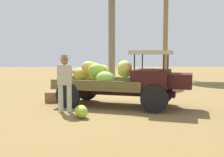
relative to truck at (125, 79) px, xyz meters
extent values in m
plane|color=olive|center=(-0.10, 0.27, -0.91)|extent=(60.00, 60.00, 0.00)
cube|color=#351312|center=(-0.35, 0.12, -0.44)|extent=(3.93, 1.70, 0.16)
cylinder|color=black|center=(1.28, 0.41, -0.49)|extent=(0.83, 0.40, 0.83)
cylinder|color=black|center=(0.77, -1.11, -0.49)|extent=(0.83, 0.40, 0.83)
cylinder|color=black|center=(-1.37, 1.31, -0.49)|extent=(0.83, 0.40, 0.83)
cylinder|color=black|center=(-1.88, -0.21, -0.49)|extent=(0.83, 0.40, 0.83)
cube|color=brown|center=(-0.77, 0.26, -0.26)|extent=(3.39, 2.59, 0.10)
cube|color=brown|center=(-0.52, 1.02, -0.10)|extent=(2.87, 1.04, 0.22)
cube|color=brown|center=(-1.03, -0.50, -0.10)|extent=(2.87, 1.04, 0.22)
cube|color=#351312|center=(0.84, -0.29, 0.06)|extent=(1.53, 1.79, 0.55)
cube|color=#351312|center=(1.69, -0.57, 0.01)|extent=(1.00, 1.23, 0.44)
cylinder|color=black|center=(1.46, 0.19, 0.61)|extent=(0.04, 0.04, 0.55)
cylinder|color=black|center=(1.05, -1.04, 0.61)|extent=(0.04, 0.04, 0.55)
cylinder|color=black|center=(0.63, 0.47, 0.61)|extent=(0.04, 0.04, 0.55)
cylinder|color=black|center=(0.21, -0.76, 0.61)|extent=(0.04, 0.04, 0.55)
cube|color=#AEA491|center=(0.84, -0.29, 0.89)|extent=(1.64, 1.83, 0.12)
ellipsoid|color=#82C041|center=(-0.68, -0.37, 0.05)|extent=(0.77, 0.70, 0.50)
ellipsoid|color=gold|center=(-0.85, 0.20, 0.18)|extent=(0.55, 0.44, 0.45)
ellipsoid|color=#80B840|center=(0.02, 0.34, 0.24)|extent=(0.50, 0.51, 0.54)
ellipsoid|color=#B2BF42|center=(-1.32, 0.95, 0.02)|extent=(0.55, 0.46, 0.50)
ellipsoid|color=gold|center=(-0.06, -0.42, 0.41)|extent=(0.72, 0.70, 0.54)
ellipsoid|color=#BCBD52|center=(-0.81, 0.30, 0.26)|extent=(0.57, 0.44, 0.51)
ellipsoid|color=gold|center=(-1.25, 0.49, 0.38)|extent=(0.58, 0.58, 0.52)
ellipsoid|color=#88AE33|center=(-0.93, -0.09, 0.29)|extent=(0.66, 0.44, 0.50)
ellipsoid|color=gold|center=(-1.09, 1.01, 0.32)|extent=(0.71, 0.71, 0.45)
ellipsoid|color=gold|center=(-1.55, 0.90, 0.13)|extent=(0.87, 0.84, 0.55)
cylinder|color=#B2BBAA|center=(-2.01, -0.87, -0.50)|extent=(0.15, 0.15, 0.83)
cylinder|color=#B2BBAA|center=(-1.75, -0.89, -0.50)|extent=(0.15, 0.15, 0.83)
cube|color=#B3AC9B|center=(-1.88, -0.88, 0.22)|extent=(0.42, 0.27, 0.60)
cylinder|color=#B3AC9B|center=(-1.97, -0.78, 0.31)|extent=(0.30, 0.39, 0.10)
cylinder|color=#B3AC9B|center=(-1.77, -0.79, 0.31)|extent=(0.35, 0.36, 0.10)
sphere|color=#956B4D|center=(-1.88, -0.88, 0.63)|extent=(0.22, 0.22, 0.22)
cylinder|color=#8E7A51|center=(-1.88, -0.88, 0.70)|extent=(0.34, 0.34, 0.02)
cylinder|color=#8E7A51|center=(-1.88, -0.88, 0.76)|extent=(0.20, 0.20, 0.10)
cube|color=#8C603F|center=(-2.63, 0.97, -0.72)|extent=(0.41, 0.58, 0.37)
ellipsoid|color=#A6C73C|center=(-1.33, -1.65, -0.73)|extent=(0.51, 0.63, 0.37)
cylinder|color=olive|center=(3.94, 11.66, 2.99)|extent=(0.36, 0.36, 7.80)
cylinder|color=#7C7057|center=(-0.20, 9.29, 2.33)|extent=(0.44, 0.44, 6.48)
camera|label=1|loc=(-0.70, -8.97, 0.81)|focal=43.54mm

